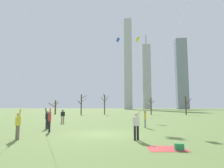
% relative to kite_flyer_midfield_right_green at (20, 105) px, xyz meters
% --- Properties ---
extents(ground_plane, '(400.00, 400.00, 0.00)m').
position_rel_kite_flyer_midfield_right_green_xyz_m(ground_plane, '(4.45, 3.39, -2.11)').
color(ground_plane, olive).
extents(kite_flyer_midfield_right_green, '(2.92, 3.84, 10.76)m').
position_rel_kite_flyer_midfield_right_green_xyz_m(kite_flyer_midfield_right_green, '(0.00, 0.00, 0.00)').
color(kite_flyer_midfield_right_green, '#726656').
rests_on(kite_flyer_midfield_right_green, ground).
extents(kite_flyer_foreground_left_orange, '(8.76, 7.43, 17.88)m').
position_rel_kite_flyer_midfield_right_green_xyz_m(kite_flyer_foreground_left_orange, '(8.87, 2.71, 2.86)').
color(kite_flyer_foreground_left_orange, black).
rests_on(kite_flyer_foreground_left_orange, ground).
extents(kite_flyer_foreground_right_red, '(6.42, 9.56, 14.38)m').
position_rel_kite_flyer_midfield_right_green_xyz_m(kite_flyer_foreground_right_red, '(-2.43, 4.34, 1.68)').
color(kite_flyer_foreground_right_red, black).
rests_on(kite_flyer_foreground_right_red, ground).
extents(kite_flyer_far_back_yellow, '(0.87, 4.78, 10.49)m').
position_rel_kite_flyer_midfield_right_green_xyz_m(kite_flyer_far_back_yellow, '(7.71, 8.51, -0.10)').
color(kite_flyer_far_back_yellow, gray).
rests_on(kite_flyer_far_back_yellow, ground).
extents(kite_flyer_midfield_left_teal, '(6.19, 6.56, 15.72)m').
position_rel_kite_flyer_midfield_right_green_xyz_m(kite_flyer_midfield_left_teal, '(1.18, 2.97, 1.60)').
color(kite_flyer_midfield_left_teal, black).
rests_on(kite_flyer_midfield_left_teal, ground).
extents(bystander_watching_nearby, '(0.51, 0.24, 1.62)m').
position_rel_kite_flyer_midfield_right_green_xyz_m(bystander_watching_nearby, '(-1.94, 12.31, -1.21)').
color(bystander_watching_nearby, '#726656').
rests_on(bystander_watching_nearby, ground).
extents(distant_kite_low_near_trees_blue, '(2.80, 1.44, 16.51)m').
position_rel_kite_flyer_midfield_right_green_xyz_m(distant_kite_low_near_trees_blue, '(3.22, 29.08, 12.56)').
color(distant_kite_low_near_trees_blue, blue).
rests_on(distant_kite_low_near_trees_blue, ground).
extents(distant_kite_high_overhead_pink, '(3.02, 3.65, 30.59)m').
position_rel_kite_flyer_midfield_right_green_xyz_m(distant_kite_high_overhead_pink, '(-2.65, 35.83, 25.40)').
color(distant_kite_high_overhead_pink, pink).
rests_on(distant_kite_high_overhead_pink, ground).
extents(picnic_spot, '(1.95, 1.60, 0.31)m').
position_rel_kite_flyer_midfield_right_green_xyz_m(picnic_spot, '(8.64, -1.42, -2.02)').
color(picnic_spot, '#CC3838').
rests_on(picnic_spot, ground).
extents(bare_tree_right_of_center, '(2.17, 1.27, 4.13)m').
position_rel_kite_flyer_midfield_right_green_xyz_m(bare_tree_right_of_center, '(10.67, 38.41, 0.10)').
color(bare_tree_right_of_center, brown).
rests_on(bare_tree_right_of_center, ground).
extents(bare_tree_rightmost, '(2.46, 1.61, 3.62)m').
position_rel_kite_flyer_midfield_right_green_xyz_m(bare_tree_rightmost, '(-14.17, 39.14, -0.15)').
color(bare_tree_rightmost, brown).
rests_on(bare_tree_rightmost, ground).
extents(bare_tree_leftmost, '(1.35, 3.17, 4.39)m').
position_rel_kite_flyer_midfield_right_green_xyz_m(bare_tree_leftmost, '(18.74, 37.55, 0.27)').
color(bare_tree_leftmost, '#4C3828').
rests_on(bare_tree_leftmost, ground).
extents(bare_tree_center, '(1.79, 2.32, 4.92)m').
position_rel_kite_flyer_midfield_right_green_xyz_m(bare_tree_center, '(-6.23, 36.06, 0.50)').
color(bare_tree_center, '#423326').
rests_on(bare_tree_center, ground).
extents(bare_tree_left_of_center, '(2.19, 1.98, 5.13)m').
position_rel_kite_flyer_midfield_right_green_xyz_m(bare_tree_left_of_center, '(-0.82, 38.21, 0.58)').
color(bare_tree_left_of_center, '#423326').
rests_on(bare_tree_left_of_center, ground).
extents(skyline_wide_slab, '(5.35, 10.38, 63.59)m').
position_rel_kite_flyer_midfield_right_green_xyz_m(skyline_wide_slab, '(2.17, 127.11, 29.68)').
color(skyline_wide_slab, '#B2B2B7').
rests_on(skyline_wide_slab, ground).
extents(skyline_slender_spire, '(8.17, 7.84, 53.88)m').
position_rel_kite_flyer_midfield_right_green_xyz_m(skyline_slender_spire, '(42.11, 143.43, 24.83)').
color(skyline_slender_spire, gray).
rests_on(skyline_slender_spire, ground).
extents(skyline_short_annex, '(6.43, 7.22, 58.75)m').
position_rel_kite_flyer_midfield_right_green_xyz_m(skyline_short_annex, '(15.76, 143.19, 23.04)').
color(skyline_short_annex, '#B2B2B7').
rests_on(skyline_short_annex, ground).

